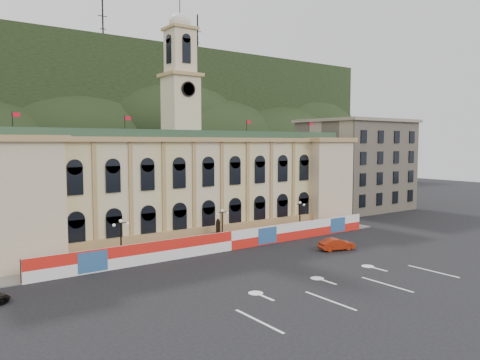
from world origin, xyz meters
TOP-DOWN VIEW (x-y plane):
  - ground at (0.00, 0.00)m, footprint 260.00×260.00m
  - lane_markings at (0.00, -5.00)m, footprint 26.00×10.00m
  - hill_ridge at (0.03, 121.99)m, footprint 230.00×80.00m
  - city_hall at (0.00, 27.63)m, footprint 56.20×17.60m
  - side_building_right at (43.00, 30.93)m, footprint 21.00×17.00m
  - hoarding_fence at (0.06, 15.07)m, footprint 50.00×0.44m
  - pavement at (0.00, 17.75)m, footprint 56.00×5.50m
  - statue at (0.00, 18.00)m, footprint 1.40×1.40m
  - lamp_left at (-14.00, 17.00)m, footprint 1.96×0.44m
  - lamp_center at (0.00, 17.00)m, footprint 1.96×0.44m
  - lamp_right at (14.00, 17.00)m, footprint 1.96×0.44m
  - red_sedan at (11.09, 7.01)m, footprint 4.08×5.55m

SIDE VIEW (x-z plane):
  - ground at x=0.00m, z-range 0.00..0.00m
  - lane_markings at x=0.00m, z-range -0.01..0.01m
  - pavement at x=0.00m, z-range 0.00..0.16m
  - red_sedan at x=11.09m, z-range 0.00..1.55m
  - statue at x=0.00m, z-range -0.67..3.05m
  - hoarding_fence at x=0.06m, z-range 0.00..2.50m
  - lamp_left at x=-14.00m, z-range 0.50..5.65m
  - lamp_center at x=0.00m, z-range 0.50..5.65m
  - lamp_right at x=14.00m, z-range 0.50..5.65m
  - city_hall at x=0.00m, z-range -10.70..26.40m
  - side_building_right at x=43.00m, z-range 0.03..18.63m
  - hill_ridge at x=0.03m, z-range -12.52..51.48m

